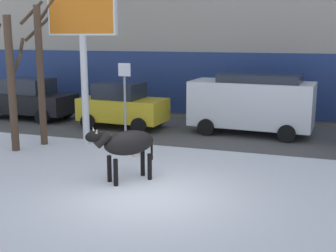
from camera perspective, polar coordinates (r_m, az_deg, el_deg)
ground_plane at (r=10.80m, az=-3.04°, el=-8.77°), size 120.00×120.00×0.00m
road_strip at (r=17.69m, az=5.99°, el=-0.72°), size 60.00×5.60×0.01m
cow_black at (r=11.53m, az=-5.30°, el=-2.33°), size 1.53×1.72×1.54m
billboard at (r=15.48m, az=-10.96°, el=13.45°), size 2.52×0.25×5.56m
car_black_sedan at (r=21.19m, az=-17.33°, el=3.33°), size 4.30×2.19×1.84m
car_yellow_hatchback at (r=18.29m, az=-5.88°, el=2.63°), size 3.60×2.10×1.86m
car_white_van at (r=17.33m, az=10.71°, el=3.04°), size 4.71×2.34×2.32m
pedestrian_far_left at (r=21.41m, az=-0.09°, el=3.86°), size 0.36×0.24×1.73m
bare_tree_left_lot at (r=15.87m, az=-16.02°, el=7.09°), size 1.23×0.87×5.13m
bare_tree_right_lot at (r=15.25m, az=-19.46°, el=5.58°), size 1.28×1.26×4.37m
street_sign at (r=15.35m, az=-5.54°, el=3.72°), size 0.44×0.08×2.82m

